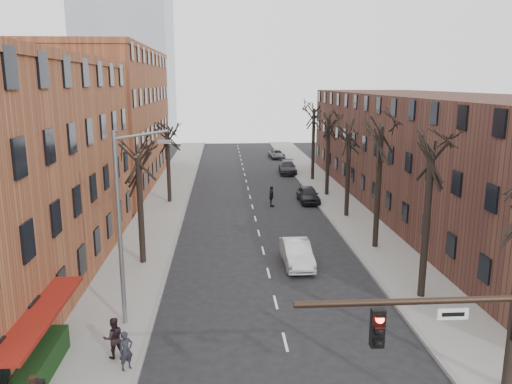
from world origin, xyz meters
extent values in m
cube|color=gray|center=(-8.00, 35.00, 0.07)|extent=(4.00, 90.00, 0.15)
cube|color=gray|center=(8.00, 35.00, 0.07)|extent=(4.00, 90.00, 0.15)
cube|color=brown|center=(-16.00, 44.00, 7.00)|extent=(12.00, 28.00, 14.00)
cube|color=#4D2E24|center=(16.00, 30.00, 5.00)|extent=(12.00, 50.00, 10.00)
cube|color=maroon|center=(-9.40, 6.00, 0.00)|extent=(1.20, 7.00, 0.15)
cube|color=#183512|center=(-9.50, 5.00, 0.65)|extent=(0.80, 6.00, 1.00)
cylinder|color=black|center=(3.00, -1.00, 6.00)|extent=(8.00, 0.16, 0.16)
cube|color=black|center=(1.00, -1.00, 5.35)|extent=(0.32, 0.22, 0.95)
cube|color=silver|center=(2.80, -1.00, 5.65)|extent=(0.75, 0.04, 0.28)
cylinder|color=slate|center=(-7.20, 10.00, 4.50)|extent=(0.20, 0.20, 9.00)
cylinder|color=slate|center=(-6.10, 10.00, 8.80)|extent=(2.39, 0.12, 0.46)
cube|color=slate|center=(-5.10, 10.00, 8.50)|extent=(0.50, 0.22, 0.14)
imported|color=#B7B9BF|center=(1.84, 17.21, 0.76)|extent=(1.67, 4.62, 1.51)
imported|color=black|center=(5.30, 33.42, 0.74)|extent=(1.83, 4.39, 1.49)
imported|color=#22222A|center=(5.30, 48.53, 0.74)|extent=(2.42, 5.25, 1.49)
imported|color=#5B5E63|center=(5.30, 61.05, 0.61)|extent=(2.37, 4.54, 1.22)
imported|color=black|center=(-6.40, 6.11, 0.93)|extent=(0.68, 0.64, 1.56)
imported|color=black|center=(-7.06, 7.02, 1.00)|extent=(1.00, 0.89, 1.70)
imported|color=black|center=(1.71, 31.99, 0.94)|extent=(0.67, 1.17, 1.87)
camera|label=1|loc=(-2.57, -11.54, 11.01)|focal=35.00mm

